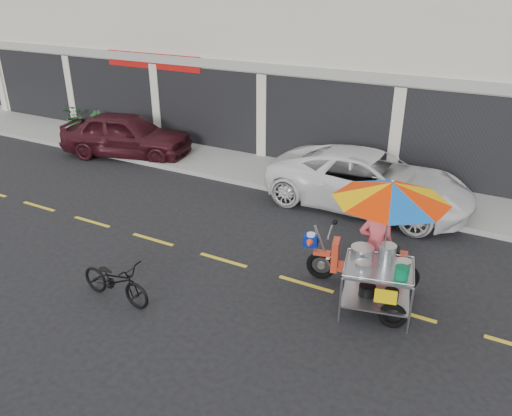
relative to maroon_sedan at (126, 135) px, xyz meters
The scene contains 9 objects.
ground 9.94m from the maroon_sedan, 27.19° to the right, with size 90.00×90.00×0.00m, color black.
sidewalk 8.90m from the maroon_sedan, ahead, with size 45.00×3.00×0.15m, color gray.
centerline 9.94m from the maroon_sedan, 27.19° to the right, with size 42.00×0.10×0.01m, color gold.
maroon_sedan is the anchor object (origin of this frame).
white_pickup 8.73m from the maroon_sedan, ahead, with size 2.53×5.48×1.52m, color white.
plant_tall 4.00m from the maroon_sedan, 162.10° to the left, with size 0.93×0.80×1.03m, color #1C4C22.
plant_short 2.95m from the maroon_sedan, 155.61° to the left, with size 0.51×0.51×0.90m, color #1C4C22.
near_bicycle 8.93m from the maroon_sedan, 49.49° to the right, with size 0.57×1.65×0.87m, color black.
food_vendor_rig 11.14m from the maroon_sedan, 23.40° to the right, with size 2.96×2.42×2.64m.
Camera 1 is at (3.26, -8.07, 5.69)m, focal length 35.00 mm.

